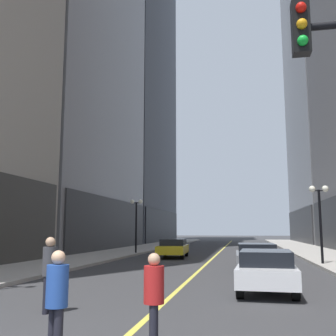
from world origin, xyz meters
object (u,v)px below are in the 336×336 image
Objects in this scene: car_grey at (256,256)px; pedestrian_with_orange_bag at (49,268)px; pedestrian_in_red_jacket at (154,294)px; street_lamp_left_far at (136,214)px; street_lamp_right_mid at (320,206)px; pedestrian_in_blue_hoodie at (57,296)px; car_yellow at (173,247)px; car_white at (266,269)px.

car_grey is 2.58× the size of pedestrian_with_orange_bag.
street_lamp_left_far reaches higher than pedestrian_in_red_jacket.
pedestrian_in_red_jacket is at bearing -108.41° from street_lamp_right_mid.
pedestrian_with_orange_bag is at bearing 118.36° from pedestrian_in_blue_hoodie.
pedestrian_in_blue_hoodie is at bearing -61.64° from pedestrian_with_orange_bag.
street_lamp_left_far is (-3.60, 3.13, 2.54)m from car_yellow.
street_lamp_right_mid is at bearing 71.59° from pedestrian_in_red_jacket.
street_lamp_left_far is at bearing 127.90° from car_grey.
pedestrian_with_orange_bag is (-5.34, -4.41, 0.34)m from car_white.
pedestrian_in_red_jacket is at bearing 29.34° from pedestrian_in_blue_hoodie.
car_yellow is 5.40m from street_lamp_left_far.
street_lamp_left_far is 1.00× the size of street_lamp_right_mid.
pedestrian_in_red_jacket is at bearing -98.54° from car_grey.
car_yellow is at bearing 150.39° from street_lamp_right_mid.
car_yellow is at bearing 110.38° from car_white.
pedestrian_in_blue_hoodie reaches higher than car_grey.
street_lamp_left_far is (-9.28, 18.44, 2.54)m from car_white.
car_white is 20.80m from street_lamp_left_far.
street_lamp_left_far and street_lamp_right_mid have the same top height.
car_grey is 1.05× the size of street_lamp_right_mid.
pedestrian_in_blue_hoodie is 3.82m from pedestrian_with_orange_bag.
pedestrian_with_orange_bag is 23.29m from street_lamp_left_far.
street_lamp_left_far is (-3.94, 22.84, 2.20)m from pedestrian_with_orange_bag.
pedestrian_in_red_jacket reaches higher than car_white.
car_yellow is at bearing 98.96° from pedestrian_in_red_jacket.
street_lamp_right_mid is (8.86, 14.48, 2.20)m from pedestrian_with_orange_bag.
street_lamp_right_mid is (5.68, 17.08, 2.33)m from pedestrian_in_red_jacket.
car_white is at bearing 65.60° from pedestrian_in_blue_hoodie.
pedestrian_in_red_jacket reaches higher than car_grey.
car_yellow is 3.02× the size of pedestrian_in_red_jacket.
pedestrian_in_blue_hoodie reaches higher than car_white.
pedestrian_in_blue_hoodie is (2.16, -23.08, 0.25)m from car_yellow.
car_white and car_grey have the same top height.
pedestrian_in_red_jacket is 0.36× the size of street_lamp_left_far.
car_white is at bearing 39.52° from pedestrian_with_orange_bag.
car_white is 2.72× the size of pedestrian_in_blue_hoodie.
car_grey is 1.05× the size of street_lamp_left_far.
car_yellow is 22.59m from pedestrian_in_red_jacket.
pedestrian_in_red_jacket is 26.53m from street_lamp_left_far.
pedestrian_in_red_jacket is at bearing -107.20° from car_white.
street_lamp_left_far is at bearing 105.62° from pedestrian_in_red_jacket.
pedestrian_in_blue_hoodie is (-3.52, -7.77, 0.25)m from car_white.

